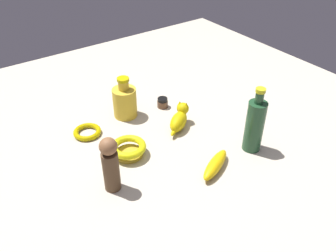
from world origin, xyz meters
TOP-DOWN VIEW (x-y plane):
  - ground at (0.00, 0.00)m, footprint 2.00×2.00m
  - bottle_tall at (0.23, -0.19)m, footprint 0.06×0.06m
  - bowl at (-0.14, 0.04)m, footprint 0.12×0.12m
  - cat_figurine at (0.10, 0.07)m, footprint 0.13×0.11m
  - banana at (0.05, -0.20)m, footprint 0.17×0.11m
  - nail_polish_jar at (0.13, 0.23)m, footprint 0.05×0.05m
  - bangle at (-0.21, 0.23)m, footprint 0.11×0.11m
  - person_figure_adult at (-0.26, -0.07)m, footprint 0.07×0.07m
  - bottle_short at (-0.03, 0.26)m, footprint 0.10×0.10m

SIDE VIEW (x-z plane):
  - ground at x=0.00m, z-range 0.00..0.00m
  - bangle at x=-0.21m, z-range 0.00..0.02m
  - nail_polish_jar at x=0.13m, z-range 0.00..0.04m
  - banana at x=0.05m, z-range 0.00..0.04m
  - bowl at x=-0.14m, z-range 0.01..0.05m
  - cat_figurine at x=0.10m, z-range -0.01..0.09m
  - bottle_short at x=-0.03m, z-range -0.02..0.15m
  - person_figure_adult at x=-0.26m, z-range 0.00..0.20m
  - bottle_tall at x=0.23m, z-range -0.02..0.23m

